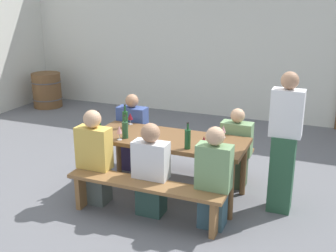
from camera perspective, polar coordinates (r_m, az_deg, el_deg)
name	(u,v)px	position (r m, az deg, el deg)	size (l,w,h in m)	color
ground_plane	(168,193)	(5.36, 0.00, -9.20)	(24.00, 24.00, 0.00)	slate
back_wall	(241,38)	(8.46, 9.96, 11.81)	(14.00, 0.20, 3.20)	silver
tasting_table	(168,144)	(5.10, 0.00, -2.50)	(1.93, 0.78, 0.75)	brown
bench_near	(145,191)	(4.64, -3.25, -8.87)	(1.83, 0.30, 0.45)	olive
bench_far	(187,150)	(5.81, 2.57, -3.25)	(1.83, 0.30, 0.45)	olive
wine_bottle_0	(188,139)	(4.68, 2.72, -1.76)	(0.07, 0.07, 0.31)	#194723
wine_bottle_1	(98,125)	(5.27, -9.59, 0.17)	(0.07, 0.07, 0.29)	#194723
wine_bottle_2	(125,129)	(5.05, -5.93, -0.48)	(0.07, 0.07, 0.29)	#234C2D
wine_bottle_3	(125,119)	(5.44, -5.91, 0.95)	(0.07, 0.07, 0.32)	#194723
wine_glass_0	(130,117)	(5.58, -5.23, 1.30)	(0.07, 0.07, 0.16)	silver
wine_glass_1	(204,141)	(4.62, 4.96, -2.02)	(0.06, 0.06, 0.18)	silver
wine_glass_2	(119,130)	(4.99, -6.73, -0.57)	(0.07, 0.07, 0.18)	silver
wine_glass_3	(213,130)	(5.07, 6.21, -0.52)	(0.07, 0.07, 0.15)	silver
wine_glass_4	(223,129)	(5.08, 7.63, -0.47)	(0.06, 0.06, 0.16)	silver
seated_guest_near_0	(95,160)	(5.01, -10.08, -4.58)	(0.41, 0.24, 1.16)	#4E5751
seated_guest_near_1	(151,172)	(4.69, -2.37, -6.32)	(0.40, 0.24, 1.09)	#2A4740
seated_guest_near_2	(214,180)	(4.45, 6.30, -7.46)	(0.37, 0.24, 1.14)	#365462
seated_guest_far_0	(133,135)	(5.91, -4.87, -1.21)	(0.42, 0.24, 1.11)	#352C55
seated_guest_far_1	(236,151)	(5.44, 9.32, -3.38)	(0.40, 0.24, 1.06)	#3E5235
standing_host	(284,146)	(4.84, 15.69, -2.63)	(0.35, 0.24, 1.64)	#295339
wine_barrel	(47,90)	(9.70, -16.34, 4.78)	(0.66, 0.66, 0.76)	brown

